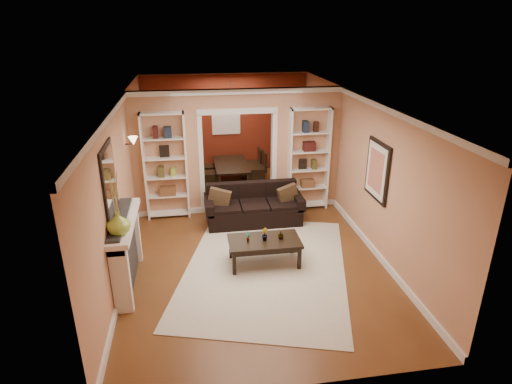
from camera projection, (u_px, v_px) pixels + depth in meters
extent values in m
plane|color=brown|center=(246.00, 232.00, 8.69)|extent=(8.00, 8.00, 0.00)
plane|color=white|center=(244.00, 99.00, 7.68)|extent=(8.00, 8.00, 0.00)
plane|color=tan|center=(226.00, 123.00, 11.85)|extent=(8.00, 0.00, 8.00)
plane|color=tan|center=(296.00, 291.00, 4.53)|extent=(8.00, 0.00, 8.00)
plane|color=tan|center=(124.00, 176.00, 7.86)|extent=(0.00, 8.00, 8.00)
plane|color=tan|center=(357.00, 164.00, 8.52)|extent=(0.00, 8.00, 8.00)
cube|color=tan|center=(238.00, 152.00, 9.29)|extent=(4.50, 0.15, 2.70)
cube|color=maroon|center=(226.00, 125.00, 11.84)|extent=(4.44, 0.04, 2.64)
cube|color=#8CA5CC|center=(226.00, 117.00, 11.71)|extent=(0.78, 0.03, 0.98)
cube|color=beige|center=(266.00, 267.00, 7.45)|extent=(3.66, 4.40, 0.01)
cube|color=black|center=(254.00, 205.00, 8.99)|extent=(2.04, 0.88, 0.80)
cube|color=brown|center=(219.00, 198.00, 8.79)|extent=(0.46, 0.24, 0.44)
cube|color=brown|center=(288.00, 194.00, 9.00)|extent=(0.44, 0.23, 0.42)
cube|color=black|center=(264.00, 252.00, 7.49)|extent=(1.25, 0.68, 0.47)
imported|color=#336626|center=(248.00, 237.00, 7.33)|extent=(0.11, 0.10, 0.18)
imported|color=#336626|center=(264.00, 234.00, 7.36)|extent=(0.11, 0.13, 0.22)
imported|color=#336626|center=(281.00, 234.00, 7.41)|extent=(0.14, 0.14, 0.18)
cube|color=white|center=(166.00, 167.00, 8.98)|extent=(0.90, 0.30, 2.30)
cube|color=white|center=(309.00, 160.00, 9.43)|extent=(0.90, 0.30, 2.30)
cube|color=white|center=(128.00, 252.00, 6.80)|extent=(0.32, 1.70, 1.16)
imported|color=#90B43A|center=(118.00, 223.00, 6.06)|extent=(0.41, 0.41, 0.35)
cube|color=silver|center=(109.00, 181.00, 6.32)|extent=(0.03, 0.95, 1.10)
cube|color=#FFE0A5|center=(130.00, 142.00, 8.20)|extent=(0.18, 0.18, 0.22)
cube|color=black|center=(377.00, 171.00, 7.52)|extent=(0.04, 0.85, 1.05)
imported|color=black|center=(232.00, 173.00, 11.22)|extent=(1.54, 0.86, 0.54)
cube|color=black|center=(212.00, 173.00, 10.82)|extent=(0.43, 0.43, 0.81)
cube|color=black|center=(255.00, 169.00, 10.95)|extent=(0.55, 0.55, 0.95)
cube|color=black|center=(210.00, 167.00, 11.38)|extent=(0.45, 0.45, 0.78)
cube|color=black|center=(251.00, 163.00, 11.52)|extent=(0.55, 0.55, 0.85)
cube|color=#3A201A|center=(230.00, 108.00, 10.41)|extent=(0.50, 0.50, 0.30)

